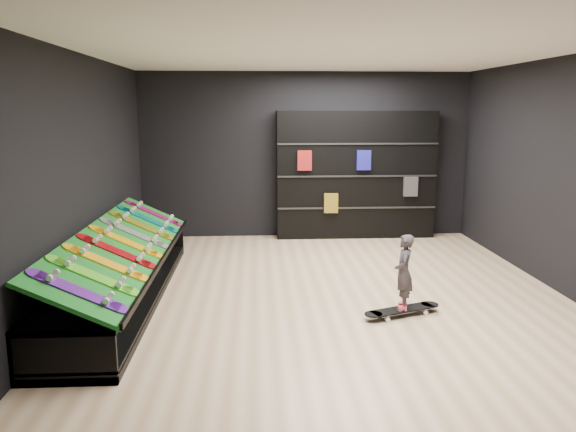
{
  "coord_description": "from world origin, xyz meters",
  "views": [
    {
      "loc": [
        -0.9,
        -6.77,
        2.33
      ],
      "look_at": [
        -0.5,
        0.2,
        1.0
      ],
      "focal_mm": 35.0,
      "sensor_mm": 36.0,
      "label": 1
    }
  ],
  "objects": [
    {
      "name": "display_board_0",
      "position": [
        -2.49,
        -1.9,
        0.74
      ],
      "size": [
        0.93,
        0.22,
        0.5
      ],
      "primitive_type": null,
      "rotation": [
        0.0,
        0.44,
        0.0
      ],
      "color": "purple",
      "rests_on": "turf_ramp"
    },
    {
      "name": "display_board_2",
      "position": [
        -2.49,
        -0.95,
        0.74
      ],
      "size": [
        0.93,
        0.22,
        0.5
      ],
      "primitive_type": null,
      "rotation": [
        0.0,
        0.44,
        0.0
      ],
      "color": "orange",
      "rests_on": "turf_ramp"
    },
    {
      "name": "display_board_7",
      "position": [
        -2.49,
        1.42,
        0.74
      ],
      "size": [
        0.93,
        0.22,
        0.5
      ],
      "primitive_type": null,
      "rotation": [
        0.0,
        0.44,
        0.0
      ],
      "color": "#0C8C99",
      "rests_on": "turf_ramp"
    },
    {
      "name": "display_board_8",
      "position": [
        -2.49,
        1.9,
        0.74
      ],
      "size": [
        0.93,
        0.22,
        0.5
      ],
      "primitive_type": null,
      "rotation": [
        0.0,
        0.44,
        0.0
      ],
      "color": "#E5198C",
      "rests_on": "turf_ramp"
    },
    {
      "name": "back_shelving",
      "position": [
        0.92,
        3.32,
        1.15
      ],
      "size": [
        2.88,
        0.34,
        2.31
      ],
      "primitive_type": "cube",
      "color": "black",
      "rests_on": "ground"
    },
    {
      "name": "display_board_5",
      "position": [
        -2.49,
        0.48,
        0.74
      ],
      "size": [
        0.93,
        0.22,
        0.5
      ],
      "primitive_type": null,
      "rotation": [
        0.0,
        0.44,
        0.0
      ],
      "color": "black",
      "rests_on": "turf_ramp"
    },
    {
      "name": "wall_back",
      "position": [
        0.0,
        3.5,
        1.5
      ],
      "size": [
        6.0,
        0.02,
        3.0
      ],
      "primitive_type": "cube",
      "color": "black",
      "rests_on": "ground"
    },
    {
      "name": "wall_front",
      "position": [
        0.0,
        -3.5,
        1.5
      ],
      "size": [
        6.0,
        0.02,
        3.0
      ],
      "primitive_type": "cube",
      "color": "black",
      "rests_on": "ground"
    },
    {
      "name": "turf_ramp",
      "position": [
        -2.5,
        0.0,
        0.71
      ],
      "size": [
        0.92,
        4.5,
        0.46
      ],
      "primitive_type": "cube",
      "rotation": [
        0.0,
        0.44,
        0.0
      ],
      "color": "#0E5915",
      "rests_on": "display_rack"
    },
    {
      "name": "child",
      "position": [
        0.76,
        -0.75,
        0.35
      ],
      "size": [
        0.18,
        0.23,
        0.52
      ],
      "primitive_type": "imported",
      "rotation": [
        0.0,
        0.0,
        -1.83
      ],
      "color": "black",
      "rests_on": "floor_skateboard"
    },
    {
      "name": "display_board_6",
      "position": [
        -2.49,
        0.95,
        0.74
      ],
      "size": [
        0.93,
        0.22,
        0.5
      ],
      "primitive_type": null,
      "rotation": [
        0.0,
        0.44,
        0.0
      ],
      "color": "yellow",
      "rests_on": "turf_ramp"
    },
    {
      "name": "display_board_3",
      "position": [
        -2.49,
        -0.48,
        0.74
      ],
      "size": [
        0.93,
        0.22,
        0.5
      ],
      "primitive_type": null,
      "rotation": [
        0.0,
        0.44,
        0.0
      ],
      "color": "red",
      "rests_on": "turf_ramp"
    },
    {
      "name": "floor_skateboard",
      "position": [
        0.76,
        -0.75,
        0.05
      ],
      "size": [
        0.99,
        0.56,
        0.09
      ],
      "primitive_type": null,
      "rotation": [
        0.0,
        0.0,
        0.37
      ],
      "color": "black",
      "rests_on": "ground"
    },
    {
      "name": "display_board_1",
      "position": [
        -2.49,
        -1.42,
        0.74
      ],
      "size": [
        0.93,
        0.22,
        0.5
      ],
      "primitive_type": null,
      "rotation": [
        0.0,
        0.44,
        0.0
      ],
      "color": "green",
      "rests_on": "turf_ramp"
    },
    {
      "name": "wall_right",
      "position": [
        3.0,
        0.0,
        1.5
      ],
      "size": [
        0.02,
        7.0,
        3.0
      ],
      "primitive_type": "cube",
      "color": "black",
      "rests_on": "ground"
    },
    {
      "name": "floor",
      "position": [
        0.0,
        0.0,
        0.0
      ],
      "size": [
        6.0,
        7.0,
        0.01
      ],
      "primitive_type": "cube",
      "color": "#D1B38D",
      "rests_on": "ground"
    },
    {
      "name": "wall_left",
      "position": [
        -3.0,
        0.0,
        1.5
      ],
      "size": [
        0.02,
        7.0,
        3.0
      ],
      "primitive_type": "cube",
      "color": "black",
      "rests_on": "ground"
    },
    {
      "name": "ceiling",
      "position": [
        0.0,
        0.0,
        3.0
      ],
      "size": [
        6.0,
        7.0,
        0.01
      ],
      "primitive_type": "cube",
      "color": "white",
      "rests_on": "ground"
    },
    {
      "name": "display_board_4",
      "position": [
        -2.49,
        0.0,
        0.74
      ],
      "size": [
        0.93,
        0.22,
        0.5
      ],
      "primitive_type": null,
      "rotation": [
        0.0,
        0.44,
        0.0
      ],
      "color": "yellow",
      "rests_on": "turf_ramp"
    },
    {
      "name": "display_rack",
      "position": [
        -2.55,
        0.0,
        0.25
      ],
      "size": [
        0.9,
        4.5,
        0.5
      ],
      "primitive_type": null,
      "color": "black",
      "rests_on": "ground"
    }
  ]
}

